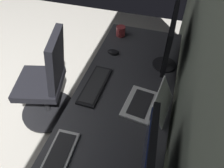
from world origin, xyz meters
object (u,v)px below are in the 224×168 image
drawer_pedestal (122,132)px  monitor_secondary (170,38)px  keyboard_spare (56,163)px  office_chair (47,84)px  keyboard_main (95,85)px  coffee_mug (121,31)px  laptop_leftmost (149,103)px  mouse_main (113,52)px

drawer_pedestal → monitor_secondary: bearing=156.6°
keyboard_spare → office_chair: (-0.77, -0.55, -0.28)m
drawer_pedestal → monitor_secondary: (-0.50, 0.22, 0.65)m
keyboard_main → office_chair: size_ratio=0.44×
office_chair → monitor_secondary: bearing=104.9°
drawer_pedestal → keyboard_spare: (0.55, -0.26, 0.39)m
keyboard_main → keyboard_spare: bearing=-0.3°
coffee_mug → keyboard_spare: bearing=-0.2°
drawer_pedestal → keyboard_main: 0.48m
laptop_leftmost → keyboard_main: bearing=-101.0°
office_chair → coffee_mug: bearing=137.4°
keyboard_spare → mouse_main: size_ratio=4.10×
keyboard_main → coffee_mug: coffee_mug is taller
keyboard_spare → coffee_mug: (-1.37, 0.00, 0.04)m
office_chair → keyboard_spare: bearing=35.3°
laptop_leftmost → keyboard_spare: size_ratio=0.78×
drawer_pedestal → monitor_secondary: 0.85m
laptop_leftmost → office_chair: (-0.22, -0.98, -0.32)m
laptop_leftmost → office_chair: bearing=-102.4°
mouse_main → coffee_mug: (-0.30, -0.01, 0.03)m
laptop_leftmost → coffee_mug: laptop_leftmost is taller
laptop_leftmost → coffee_mug: size_ratio=2.56×
drawer_pedestal → keyboard_spare: 0.72m
keyboard_main → keyboard_spare: size_ratio=0.99×
drawer_pedestal → office_chair: 0.85m
coffee_mug → drawer_pedestal: bearing=17.2°
laptop_leftmost → keyboard_main: laptop_leftmost is taller
keyboard_spare → office_chair: 0.99m
keyboard_main → mouse_main: (-0.43, 0.02, 0.01)m
monitor_secondary → keyboard_main: size_ratio=1.33×
coffee_mug → monitor_secondary: bearing=55.2°
drawer_pedestal → coffee_mug: coffee_mug is taller
keyboard_spare → office_chair: size_ratio=0.44×
monitor_secondary → keyboard_main: 0.67m
keyboard_spare → coffee_mug: bearing=179.8°
keyboard_main → mouse_main: 0.43m
drawer_pedestal → keyboard_spare: bearing=-25.5°
monitor_secondary → coffee_mug: bearing=-124.8°
monitor_secondary → keyboard_main: monitor_secondary is taller
mouse_main → office_chair: office_chair is taller
mouse_main → keyboard_main: bearing=-2.1°
drawer_pedestal → keyboard_main: bearing=-110.3°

